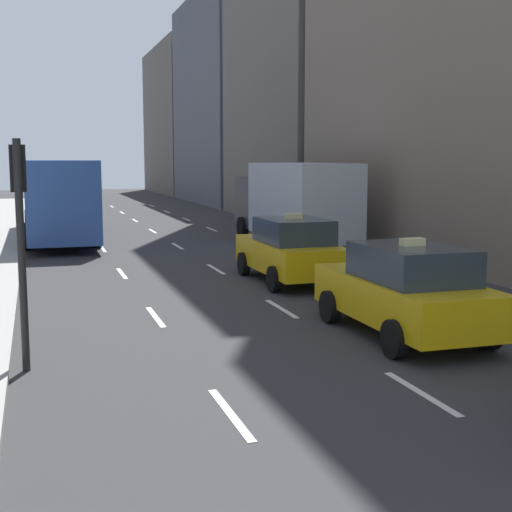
{
  "coord_description": "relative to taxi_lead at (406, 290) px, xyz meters",
  "views": [
    {
      "loc": [
        -2.52,
        -0.6,
        3.29
      ],
      "look_at": [
        1.57,
        12.56,
        1.41
      ],
      "focal_mm": 50.0,
      "sensor_mm": 36.0,
      "label": 1
    }
  ],
  "objects": [
    {
      "name": "lane_markings",
      "position": [
        -1.4,
        11.98,
        -0.87
      ],
      "size": [
        5.72,
        56.0,
        0.01
      ],
      "color": "white",
      "rests_on": "ground"
    },
    {
      "name": "box_truck",
      "position": [
        2.8,
        13.7,
        0.83
      ],
      "size": [
        2.58,
        8.4,
        3.15
      ],
      "color": "#262628",
      "rests_on": "ground"
    },
    {
      "name": "taxi_lead",
      "position": [
        0.0,
        0.0,
        0.0
      ],
      "size": [
        2.02,
        4.4,
        1.87
      ],
      "color": "yellow",
      "rests_on": "ground"
    },
    {
      "name": "traffic_light_pole",
      "position": [
        -6.75,
        -0.13,
        1.53
      ],
      "size": [
        0.24,
        0.42,
        3.6
      ],
      "color": "black",
      "rests_on": "ground"
    },
    {
      "name": "city_bus",
      "position": [
        -5.61,
        18.8,
        0.91
      ],
      "size": [
        2.8,
        11.61,
        3.25
      ],
      "color": "#2D519E",
      "rests_on": "ground"
    },
    {
      "name": "taxi_second",
      "position": [
        0.0,
        6.24,
        0.0
      ],
      "size": [
        2.02,
        4.4,
        1.87
      ],
      "color": "yellow",
      "rests_on": "ground"
    }
  ]
}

